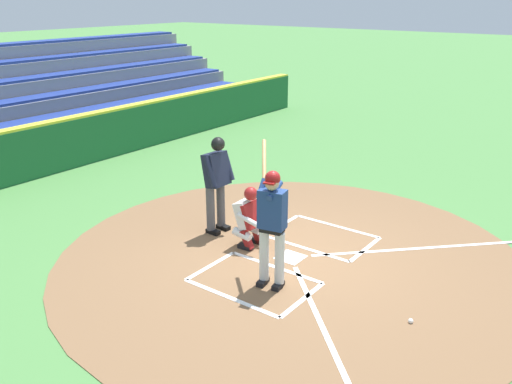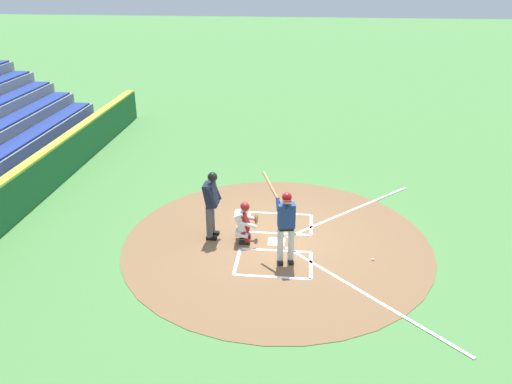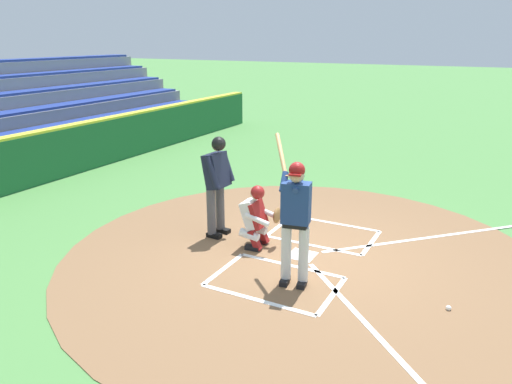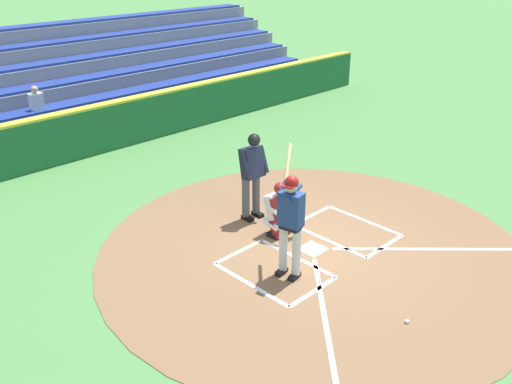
# 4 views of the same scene
# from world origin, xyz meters

# --- Properties ---
(ground_plane) EXTENTS (120.00, 120.00, 0.00)m
(ground_plane) POSITION_xyz_m (0.00, 0.00, 0.00)
(ground_plane) COLOR #4C8442
(dirt_circle) EXTENTS (8.00, 8.00, 0.01)m
(dirt_circle) POSITION_xyz_m (0.00, 0.00, 0.01)
(dirt_circle) COLOR brown
(dirt_circle) RESTS_ON ground
(home_plate_and_chalk) EXTENTS (7.93, 4.91, 0.01)m
(home_plate_and_chalk) POSITION_xyz_m (0.00, 0.88, 0.01)
(home_plate_and_chalk) COLOR white
(home_plate_and_chalk) RESTS_ON dirt_circle
(batter) EXTENTS (0.86, 0.86, 2.13)m
(batter) POSITION_xyz_m (0.95, 0.26, 1.10)
(batter) COLOR silver
(batter) RESTS_ON ground
(catcher) EXTENTS (0.61, 0.61, 1.13)m
(catcher) POSITION_xyz_m (0.03, -0.84, 0.59)
(catcher) COLOR black
(catcher) RESTS_ON ground
(plate_umpire) EXTENTS (0.59, 0.43, 1.86)m
(plate_umpire) POSITION_xyz_m (-0.10, -1.72, 1.08)
(plate_umpire) COLOR #4C4C51
(plate_umpire) RESTS_ON ground
(baseball) EXTENTS (0.07, 0.07, 0.07)m
(baseball) POSITION_xyz_m (0.67, 2.41, 0.04)
(baseball) COLOR white
(baseball) RESTS_ON ground
(backstop_wall) EXTENTS (22.00, 0.36, 1.31)m
(backstop_wall) POSITION_xyz_m (0.00, -7.50, 0.65)
(backstop_wall) COLOR #1E6033
(backstop_wall) RESTS_ON ground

